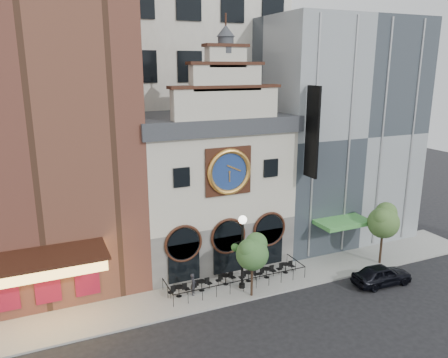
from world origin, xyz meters
TOP-DOWN VIEW (x-y plane):
  - ground at (0.00, 0.00)m, footprint 120.00×120.00m
  - sidewalk at (0.00, 2.50)m, footprint 44.00×5.00m
  - clock_building at (0.00, 7.82)m, footprint 12.60×8.78m
  - theater_building at (-13.00, 9.96)m, footprint 14.00×15.60m
  - retail_building at (12.99, 9.99)m, footprint 14.00×14.40m
  - office_tower at (0.00, 20.00)m, footprint 20.00×16.00m
  - cafe_railing at (0.00, 2.50)m, footprint 10.60×2.60m
  - bistro_0 at (-4.52, 2.39)m, footprint 1.58×0.68m
  - bistro_1 at (-2.74, 2.52)m, footprint 1.58×0.68m
  - bistro_2 at (-0.76, 2.66)m, footprint 1.58×0.68m
  - bistro_3 at (1.04, 2.41)m, footprint 1.58×0.68m
  - bistro_4 at (2.59, 2.38)m, footprint 1.58×0.68m
  - bistro_5 at (4.37, 2.49)m, footprint 1.58×0.68m
  - car_right at (10.14, -1.82)m, footprint 4.75×2.13m
  - pedestrian at (-3.49, 2.26)m, footprint 0.58×0.69m
  - lamppost at (0.15, 1.73)m, footprint 1.80×0.66m
  - tree_left at (0.33, 0.49)m, footprint 2.38×2.29m
  - tree_right at (12.56, 0.92)m, footprint 2.66×2.56m

SIDE VIEW (x-z plane):
  - ground at x=0.00m, z-range 0.00..0.00m
  - sidewalk at x=0.00m, z-range 0.00..0.15m
  - cafe_railing at x=0.00m, z-range 0.15..1.05m
  - bistro_0 at x=-4.52m, z-range 0.16..1.06m
  - bistro_1 at x=-2.74m, z-range 0.16..1.06m
  - bistro_2 at x=-0.76m, z-range 0.16..1.06m
  - bistro_3 at x=1.04m, z-range 0.16..1.06m
  - bistro_4 at x=2.59m, z-range 0.16..1.06m
  - bistro_5 at x=4.37m, z-range 0.16..1.06m
  - car_right at x=10.14m, z-range 0.00..1.58m
  - pedestrian at x=-3.49m, z-range 0.15..1.77m
  - tree_left at x=0.33m, z-range 1.22..5.81m
  - lamppost at x=0.15m, z-range 0.82..6.44m
  - tree_right at x=12.56m, z-range 1.34..6.46m
  - clock_building at x=0.00m, z-range -2.64..16.01m
  - retail_building at x=12.99m, z-range 0.14..20.14m
  - theater_building at x=-13.00m, z-range 0.10..25.10m
  - office_tower at x=0.00m, z-range 0.00..40.00m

